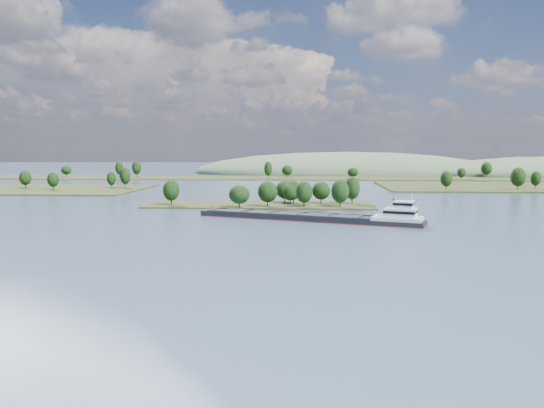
{
  "coord_description": "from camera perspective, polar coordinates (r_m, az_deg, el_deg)",
  "views": [
    {
      "loc": [
        21.68,
        -51.73,
        24.99
      ],
      "look_at": [
        9.02,
        130.0,
        6.0
      ],
      "focal_mm": 35.0,
      "sensor_mm": 36.0,
      "label": 1
    }
  ],
  "objects": [
    {
      "name": "back_shoreline",
      "position": [
        452.33,
        2.29,
        2.87
      ],
      "size": [
        900.0,
        60.0,
        15.56
      ],
      "color": "#293216",
      "rests_on": "ground"
    },
    {
      "name": "cargo_barge",
      "position": [
        185.51,
        5.47,
        -1.39
      ],
      "size": [
        80.03,
        36.3,
        11.03
      ],
      "color": "black",
      "rests_on": "ground"
    },
    {
      "name": "tree_island",
      "position": [
        231.9,
        0.31,
        0.74
      ],
      "size": [
        100.0,
        32.7,
        13.34
      ],
      "color": "#293216",
      "rests_on": "ground"
    },
    {
      "name": "hill_west",
      "position": [
        553.62,
        7.96,
        3.31
      ],
      "size": [
        320.0,
        160.0,
        44.0
      ],
      "primitive_type": "ellipsoid",
      "color": "#445A3E",
      "rests_on": "ground"
    },
    {
      "name": "ground",
      "position": [
        174.89,
        -3.18,
        -2.27
      ],
      "size": [
        1800.0,
        1800.0,
        0.0
      ],
      "primitive_type": "plane",
      "color": "#3A4A64",
      "rests_on": "ground"
    }
  ]
}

